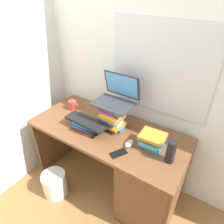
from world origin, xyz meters
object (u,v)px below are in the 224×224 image
at_px(book_stack_keyboard_riser, 87,126).
at_px(book_stack_side, 152,140).
at_px(desk, 140,175).
at_px(water_bottle, 171,152).
at_px(keyboard, 86,122).
at_px(mug, 73,105).
at_px(wastebasket, 55,184).
at_px(computer_mouse, 129,144).
at_px(laptop, 117,96).
at_px(cell_phone, 119,153).
at_px(book_stack_tall, 113,116).

bearing_deg(book_stack_keyboard_riser, book_stack_side, 9.78).
height_order(desk, water_bottle, water_bottle).
xyz_separation_m(keyboard, mug, (-0.35, 0.19, -0.04)).
xyz_separation_m(book_stack_side, wastebasket, (-0.84, -0.42, -0.70)).
relative_size(desk, computer_mouse, 14.32).
relative_size(desk, water_bottle, 7.55).
height_order(laptop, cell_phone, laptop).
bearing_deg(water_bottle, book_stack_keyboard_riser, -177.42).
distance_m(desk, cell_phone, 0.42).
relative_size(desk, keyboard, 3.55).
bearing_deg(water_bottle, laptop, 162.82).
height_order(mug, wastebasket, mug).
height_order(book_stack_keyboard_riser, cell_phone, book_stack_keyboard_riser).
bearing_deg(desk, wastebasket, -153.97).
relative_size(desk, book_stack_keyboard_riser, 5.87).
bearing_deg(book_stack_side, laptop, 164.35).
distance_m(book_stack_keyboard_riser, water_bottle, 0.78).
relative_size(desk, mug, 12.23).
bearing_deg(water_bottle, cell_phone, -158.23).
relative_size(laptop, wastebasket, 1.28).
height_order(mug, cell_phone, mug).
bearing_deg(book_stack_side, keyboard, -170.14).
relative_size(book_stack_side, wastebasket, 0.80).
xyz_separation_m(book_stack_tall, wastebasket, (-0.42, -0.47, -0.75)).
height_order(laptop, computer_mouse, laptop).
height_order(desk, book_stack_side, book_stack_side).
bearing_deg(computer_mouse, laptop, 141.97).
height_order(cell_phone, wastebasket, cell_phone).
relative_size(book_stack_tall, laptop, 0.71).
bearing_deg(book_stack_keyboard_riser, computer_mouse, 2.93).
bearing_deg(desk, keyboard, -172.98).
bearing_deg(book_stack_tall, laptop, 90.07).
distance_m(computer_mouse, water_bottle, 0.35).
height_order(computer_mouse, mug, mug).
bearing_deg(wastebasket, mug, 102.54).
xyz_separation_m(desk, mug, (-0.90, 0.12, 0.40)).
height_order(book_stack_keyboard_riser, keyboard, keyboard).
xyz_separation_m(keyboard, wastebasket, (-0.23, -0.32, -0.71)).
bearing_deg(computer_mouse, water_bottle, 2.14).
bearing_deg(wastebasket, computer_mouse, 26.80).
height_order(book_stack_side, wastebasket, book_stack_side).
bearing_deg(cell_phone, book_stack_tall, 159.28).
bearing_deg(book_stack_side, book_stack_tall, 172.90).
xyz_separation_m(book_stack_side, mug, (-0.95, 0.09, -0.02)).
height_order(book_stack_side, water_bottle, water_bottle).
bearing_deg(wastebasket, desk, 26.03).
distance_m(mug, water_bottle, 1.14).
height_order(desk, cell_phone, cell_phone).
bearing_deg(book_stack_tall, keyboard, -139.89).
distance_m(book_stack_side, wastebasket, 1.17).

